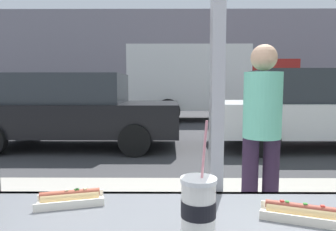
{
  "coord_description": "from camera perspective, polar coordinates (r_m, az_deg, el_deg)",
  "views": [
    {
      "loc": [
        -0.19,
        -1.12,
        1.41
      ],
      "look_at": [
        -0.21,
        3.08,
        0.98
      ],
      "focal_mm": 32.44,
      "sensor_mm": 36.0,
      "label": 1
    }
  ],
  "objects": [
    {
      "name": "sidewalk_strip",
      "position": [
        3.04,
        4.08,
        -20.55
      ],
      "size": [
        16.0,
        2.8,
        0.11
      ],
      "primitive_type": "cube",
      "color": "#9E998E",
      "rests_on": "ground"
    },
    {
      "name": "pedestrian",
      "position": [
        2.72,
        17.22,
        -2.08
      ],
      "size": [
        0.32,
        0.32,
        1.63
      ],
      "color": "#2C1D34",
      "rests_on": "sidewalk_strip"
    },
    {
      "name": "hotdog_tray_far",
      "position": [
        1.08,
        23.97,
        -16.31
      ],
      "size": [
        0.27,
        0.18,
        0.05
      ],
      "color": "beige",
      "rests_on": "window_counter"
    },
    {
      "name": "hotdog_tray_near",
      "position": [
        1.16,
        -17.87,
        -14.51
      ],
      "size": [
        0.25,
        0.15,
        0.05
      ],
      "color": "silver",
      "rests_on": "window_counter"
    },
    {
      "name": "box_truck",
      "position": [
        12.27,
        7.14,
        6.52
      ],
      "size": [
        6.31,
        2.44,
        2.88
      ],
      "color": "silver",
      "rests_on": "ground"
    },
    {
      "name": "ground_plane",
      "position": [
        9.23,
        1.5,
        -2.99
      ],
      "size": [
        60.0,
        60.0,
        0.0
      ],
      "primitive_type": "plane",
      "color": "#38383A"
    },
    {
      "name": "building_facade_far",
      "position": [
        21.25,
        0.87,
        10.62
      ],
      "size": [
        28.0,
        1.2,
        6.41
      ],
      "primitive_type": "cube",
      "color": "gray",
      "rests_on": "ground"
    },
    {
      "name": "parked_car_white",
      "position": [
        7.49,
        25.19,
        1.16
      ],
      "size": [
        4.36,
        2.06,
        1.73
      ],
      "color": "silver",
      "rests_on": "ground"
    },
    {
      "name": "soda_cup_left",
      "position": [
        0.86,
        5.73,
        -16.83
      ],
      "size": [
        0.1,
        0.1,
        0.33
      ],
      "color": "white",
      "rests_on": "window_counter"
    },
    {
      "name": "parked_car_black",
      "position": [
        7.13,
        -17.22,
        0.99
      ],
      "size": [
        4.6,
        2.01,
        1.65
      ],
      "color": "black",
      "rests_on": "ground"
    }
  ]
}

